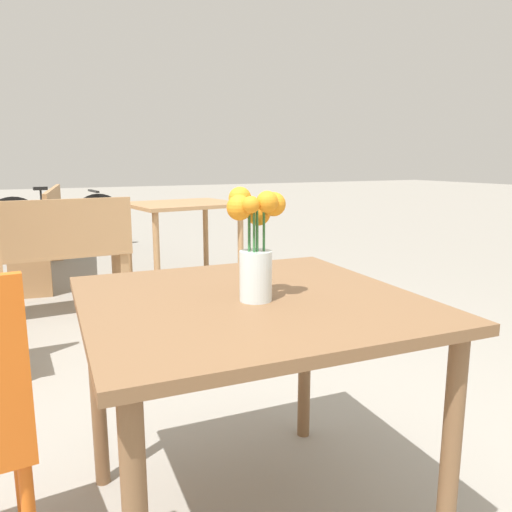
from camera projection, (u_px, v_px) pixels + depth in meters
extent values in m
cube|color=brown|center=(249.00, 302.00, 1.42)|extent=(0.98, 0.96, 0.03)
cylinder|color=brown|center=(450.00, 462.00, 1.29)|extent=(0.05, 0.05, 0.71)
cylinder|color=brown|center=(97.00, 389.00, 1.69)|extent=(0.05, 0.05, 0.71)
cylinder|color=brown|center=(305.00, 354.00, 2.00)|extent=(0.05, 0.05, 0.71)
cylinder|color=silver|center=(256.00, 276.00, 1.37)|extent=(0.09, 0.09, 0.14)
cylinder|color=silver|center=(256.00, 286.00, 1.37)|extent=(0.08, 0.08, 0.08)
cylinder|color=#337038|center=(264.00, 255.00, 1.36)|extent=(0.01, 0.01, 0.24)
sphere|color=orange|center=(274.00, 204.00, 1.34)|extent=(0.07, 0.07, 0.07)
cylinder|color=#337038|center=(257.00, 259.00, 1.38)|extent=(0.01, 0.01, 0.21)
sphere|color=orange|center=(259.00, 214.00, 1.38)|extent=(0.07, 0.07, 0.07)
cylinder|color=#337038|center=(249.00, 252.00, 1.36)|extent=(0.01, 0.01, 0.25)
sphere|color=orange|center=(240.00, 198.00, 1.35)|extent=(0.06, 0.06, 0.06)
cylinder|color=#337038|center=(249.00, 257.00, 1.35)|extent=(0.01, 0.01, 0.23)
sphere|color=orange|center=(239.00, 208.00, 1.32)|extent=(0.07, 0.07, 0.07)
cylinder|color=#337038|center=(254.00, 254.00, 1.34)|extent=(0.01, 0.01, 0.25)
sphere|color=orange|center=(251.00, 205.00, 1.29)|extent=(0.05, 0.05, 0.05)
cylinder|color=#337038|center=(259.00, 253.00, 1.35)|extent=(0.01, 0.01, 0.25)
sphere|color=orange|center=(267.00, 202.00, 1.31)|extent=(0.06, 0.06, 0.06)
cylinder|color=orange|center=(19.00, 467.00, 1.49)|extent=(0.03, 0.03, 0.43)
cube|color=tan|center=(3.00, 259.00, 3.48)|extent=(1.73, 0.40, 0.02)
cube|color=tan|center=(1.00, 232.00, 3.30)|extent=(1.72, 0.08, 0.40)
cube|color=tan|center=(121.00, 277.00, 3.89)|extent=(0.07, 0.33, 0.43)
cube|color=tan|center=(38.00, 232.00, 4.77)|extent=(0.62, 1.75, 0.02)
cube|color=tan|center=(54.00, 209.00, 4.78)|extent=(0.30, 1.70, 0.40)
cube|color=tan|center=(30.00, 272.00, 4.07)|extent=(0.33, 0.11, 0.43)
cube|color=tan|center=(47.00, 242.00, 5.56)|extent=(0.33, 0.11, 0.43)
cube|color=tan|center=(183.00, 204.00, 4.28)|extent=(0.98, 0.86, 0.03)
cylinder|color=tan|center=(157.00, 258.00, 3.88)|extent=(0.05, 0.05, 0.73)
cylinder|color=tan|center=(241.00, 249.00, 4.30)|extent=(0.05, 0.05, 0.73)
cylinder|color=tan|center=(129.00, 247.00, 4.40)|extent=(0.05, 0.05, 0.73)
cylinder|color=tan|center=(206.00, 239.00, 4.82)|extent=(0.05, 0.05, 0.73)
cylinder|color=black|center=(15.00, 225.00, 5.96)|extent=(0.69, 0.09, 0.69)
cylinder|color=black|center=(99.00, 220.00, 6.47)|extent=(0.69, 0.09, 0.69)
cube|color=black|center=(57.00, 205.00, 6.17)|extent=(0.90, 0.10, 0.03)
cylinder|color=black|center=(41.00, 197.00, 6.06)|extent=(0.02, 0.02, 0.21)
cube|color=black|center=(40.00, 188.00, 6.04)|extent=(0.16, 0.07, 0.04)
cube|color=black|center=(94.00, 191.00, 6.37)|extent=(0.08, 0.44, 0.02)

